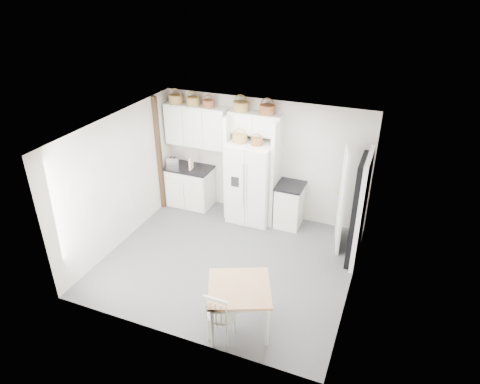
% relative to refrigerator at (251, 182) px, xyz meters
% --- Properties ---
extents(floor, '(4.50, 4.50, 0.00)m').
position_rel_refrigerator_xyz_m(floor, '(0.15, -1.63, -0.90)').
color(floor, '#555555').
rests_on(floor, ground).
extents(ceiling, '(4.50, 4.50, 0.00)m').
position_rel_refrigerator_xyz_m(ceiling, '(0.15, -1.63, 1.70)').
color(ceiling, white).
rests_on(ceiling, wall_back).
extents(wall_back, '(4.50, 0.00, 4.50)m').
position_rel_refrigerator_xyz_m(wall_back, '(0.15, 0.37, 0.40)').
color(wall_back, '#BAAB9D').
rests_on(wall_back, floor).
extents(wall_left, '(0.00, 4.00, 4.00)m').
position_rel_refrigerator_xyz_m(wall_left, '(-2.10, -1.63, 0.40)').
color(wall_left, '#BAAB9D').
rests_on(wall_left, floor).
extents(wall_right, '(0.00, 4.00, 4.00)m').
position_rel_refrigerator_xyz_m(wall_right, '(2.40, -1.63, 0.40)').
color(wall_right, '#BAAB9D').
rests_on(wall_right, floor).
extents(refrigerator, '(0.93, 0.74, 1.79)m').
position_rel_refrigerator_xyz_m(refrigerator, '(0.00, 0.00, 0.00)').
color(refrigerator, silver).
rests_on(refrigerator, floor).
extents(base_cab_left, '(0.98, 0.62, 0.91)m').
position_rel_refrigerator_xyz_m(base_cab_left, '(-1.52, 0.07, -0.44)').
color(base_cab_left, silver).
rests_on(base_cab_left, floor).
extents(base_cab_right, '(0.52, 0.62, 0.91)m').
position_rel_refrigerator_xyz_m(base_cab_right, '(0.84, 0.07, -0.44)').
color(base_cab_right, silver).
rests_on(base_cab_right, floor).
extents(dining_table, '(1.20, 1.20, 0.76)m').
position_rel_refrigerator_xyz_m(dining_table, '(0.96, -3.07, -0.52)').
color(dining_table, brown).
rests_on(dining_table, floor).
extents(windsor_chair, '(0.44, 0.40, 0.88)m').
position_rel_refrigerator_xyz_m(windsor_chair, '(0.80, -3.38, -0.46)').
color(windsor_chair, silver).
rests_on(windsor_chair, floor).
extents(counter_left, '(1.02, 0.66, 0.04)m').
position_rel_refrigerator_xyz_m(counter_left, '(-1.52, 0.07, 0.03)').
color(counter_left, black).
rests_on(counter_left, base_cab_left).
extents(counter_right, '(0.56, 0.66, 0.04)m').
position_rel_refrigerator_xyz_m(counter_right, '(0.84, 0.07, 0.03)').
color(counter_right, black).
rests_on(counter_right, base_cab_right).
extents(toaster, '(0.32, 0.24, 0.19)m').
position_rel_refrigerator_xyz_m(toaster, '(-1.91, 0.02, 0.15)').
color(toaster, silver).
rests_on(toaster, counter_left).
extents(cookbook_red, '(0.07, 0.16, 0.23)m').
position_rel_refrigerator_xyz_m(cookbook_red, '(-1.45, -0.01, 0.17)').
color(cookbook_red, '#B6182C').
rests_on(cookbook_red, counter_left).
extents(cookbook_cream, '(0.05, 0.18, 0.26)m').
position_rel_refrigerator_xyz_m(cookbook_cream, '(-1.42, -0.01, 0.18)').
color(cookbook_cream, beige).
rests_on(cookbook_cream, counter_left).
extents(basket_upper_a, '(0.31, 0.31, 0.18)m').
position_rel_refrigerator_xyz_m(basket_upper_a, '(-1.82, 0.20, 1.54)').
color(basket_upper_a, brown).
rests_on(basket_upper_a, upper_cabinet).
extents(basket_upper_b, '(0.29, 0.29, 0.17)m').
position_rel_refrigerator_xyz_m(basket_upper_b, '(-1.40, 0.20, 1.54)').
color(basket_upper_b, brown).
rests_on(basket_upper_b, upper_cabinet).
extents(basket_upper_c, '(0.25, 0.25, 0.14)m').
position_rel_refrigerator_xyz_m(basket_upper_c, '(-1.04, 0.20, 1.53)').
color(basket_upper_c, '#592E18').
rests_on(basket_upper_c, upper_cabinet).
extents(basket_bridge_a, '(0.33, 0.33, 0.19)m').
position_rel_refrigerator_xyz_m(basket_bridge_a, '(-0.32, 0.20, 1.55)').
color(basket_bridge_a, brown).
rests_on(basket_bridge_a, bridge_cabinet).
extents(basket_bridge_b, '(0.32, 0.32, 0.18)m').
position_rel_refrigerator_xyz_m(basket_bridge_b, '(0.24, 0.20, 1.55)').
color(basket_bridge_b, '#592E18').
rests_on(basket_bridge_b, bridge_cabinet).
extents(basket_fridge_a, '(0.30, 0.30, 0.16)m').
position_rel_refrigerator_xyz_m(basket_fridge_a, '(-0.23, -0.10, 0.98)').
color(basket_fridge_a, brown).
rests_on(basket_fridge_a, refrigerator).
extents(basket_fridge_b, '(0.24, 0.24, 0.13)m').
position_rel_refrigerator_xyz_m(basket_fridge_b, '(0.14, -0.10, 0.96)').
color(basket_fridge_b, '#592E18').
rests_on(basket_fridge_b, refrigerator).
extents(upper_cabinet, '(1.40, 0.34, 0.90)m').
position_rel_refrigerator_xyz_m(upper_cabinet, '(-1.35, 0.20, 1.00)').
color(upper_cabinet, silver).
rests_on(upper_cabinet, wall_back).
extents(bridge_cabinet, '(1.12, 0.34, 0.45)m').
position_rel_refrigerator_xyz_m(bridge_cabinet, '(-0.00, 0.20, 1.23)').
color(bridge_cabinet, silver).
rests_on(bridge_cabinet, wall_back).
extents(fridge_panel_left, '(0.08, 0.60, 2.30)m').
position_rel_refrigerator_xyz_m(fridge_panel_left, '(-0.51, 0.07, 0.25)').
color(fridge_panel_left, silver).
rests_on(fridge_panel_left, floor).
extents(fridge_panel_right, '(0.08, 0.60, 2.30)m').
position_rel_refrigerator_xyz_m(fridge_panel_right, '(0.51, 0.07, 0.25)').
color(fridge_panel_right, silver).
rests_on(fridge_panel_right, floor).
extents(trim_post, '(0.09, 0.09, 2.60)m').
position_rel_refrigerator_xyz_m(trim_post, '(-2.05, -0.28, 0.40)').
color(trim_post, '#311D0F').
rests_on(trim_post, floor).
extents(doorway_void, '(0.18, 0.85, 2.05)m').
position_rel_refrigerator_xyz_m(doorway_void, '(2.31, -0.63, 0.13)').
color(doorway_void, black).
rests_on(doorway_void, floor).
extents(door_slab, '(0.21, 0.79, 2.05)m').
position_rel_refrigerator_xyz_m(door_slab, '(1.95, -0.30, 0.13)').
color(door_slab, white).
rests_on(door_slab, floor).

